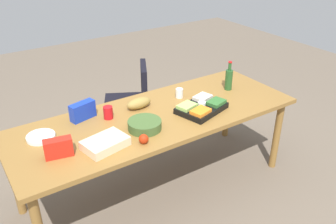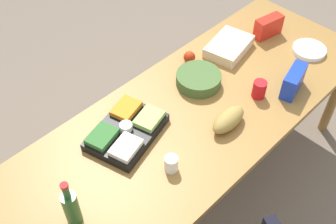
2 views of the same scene
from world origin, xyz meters
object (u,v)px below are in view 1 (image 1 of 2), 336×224
Objects in this scene: chip_bag_blue at (83,111)px; apple_red at (144,139)px; bread_loaf at (139,103)px; chip_bag_red at (58,148)px; salad_bowl at (145,125)px; veggie_tray at (202,107)px; office_chair at (130,110)px; paper_cup at (179,93)px; conference_table at (157,122)px; wine_bottle at (229,79)px; paper_plate_stack at (41,137)px; red_solo_cup at (108,113)px; sheet_cake at (105,143)px.

apple_red is at bearing -68.90° from chip_bag_blue.
bread_loaf is at bearing -10.46° from chip_bag_blue.
salad_bowl is (0.71, -0.01, -0.03)m from chip_bag_red.
chip_bag_red is 1.29m from veggie_tray.
office_chair reaches higher than paper_cup.
conference_table is 0.91m from wine_bottle.
chip_bag_red is 0.91× the size of paper_plate_stack.
chip_bag_red is at bearing 179.55° from veggie_tray.
office_chair is 8.15× the size of red_solo_cup.
chip_bag_red is 1.81m from wine_bottle.
bread_loaf is at bearing 38.71° from sheet_cake.
chip_bag_blue is 2.00× the size of red_solo_cup.
chip_bag_blue reaches higher than salad_bowl.
sheet_cake is at bearing -175.91° from veggie_tray.
chip_bag_red is 0.68× the size of wine_bottle.
salad_bowl reaches higher than sheet_cake.
veggie_tray is 2.02× the size of bread_loaf.
chip_bag_blue is at bearing 86.83° from sheet_cake.
red_solo_cup reaches higher than conference_table.
paper_cup is at bearing 0.25° from red_solo_cup.
wine_bottle reaches higher than office_chair.
paper_plate_stack is at bearing 98.11° from chip_bag_red.
chip_bag_blue is at bearing 128.92° from salad_bowl.
office_chair reaches higher than conference_table.
conference_table is at bearing 20.48° from sheet_cake.
office_chair is 9.96× the size of paper_cup.
office_chair is at bearing 44.30° from chip_bag_red.
bread_loaf is at bearing -111.18° from office_chair.
sheet_cake is 1.33× the size of bread_loaf.
sheet_cake is at bearing -93.17° from chip_bag_blue.
paper_cup is 0.85m from apple_red.
chip_bag_red is 0.62× the size of sheet_cake.
red_solo_cup is (0.21, 0.40, 0.02)m from sheet_cake.
apple_red reaches higher than conference_table.
paper_plate_stack is at bearing 170.05° from conference_table.
red_solo_cup is at bearing -31.45° from chip_bag_blue.
chip_bag_blue is at bearing 171.20° from wine_bottle.
office_chair is at bearing 99.14° from paper_cup.
wine_bottle is 1.27m from red_solo_cup.
veggie_tray is 0.58m from salad_bowl.
chip_bag_blue is 0.45× the size of veggie_tray.
red_solo_cup reaches higher than paper_plate_stack.
chip_bag_blue is 0.56m from chip_bag_red.
office_chair is at bearing 76.38° from conference_table.
veggie_tray is at bearing -25.22° from chip_bag_blue.
office_chair is 1.50m from apple_red.
chip_bag_red reaches higher than paper_plate_stack.
office_chair reaches higher than veggie_tray.
conference_table is 0.28m from salad_bowl.
chip_bag_red is at bearing -158.16° from bread_loaf.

